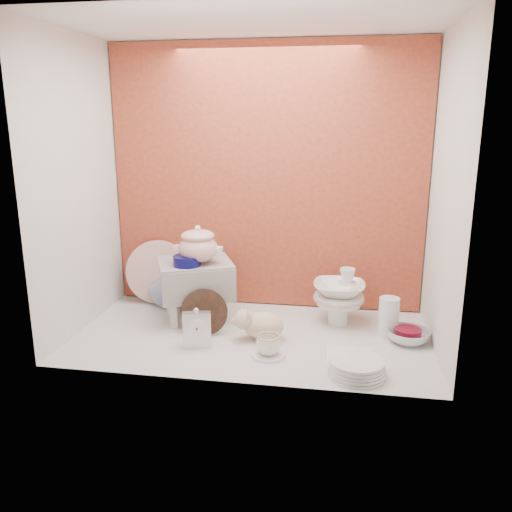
{
  "coord_description": "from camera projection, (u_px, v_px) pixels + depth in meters",
  "views": [
    {
      "loc": [
        0.44,
        -2.47,
        1.09
      ],
      "look_at": [
        0.02,
        0.02,
        0.42
      ],
      "focal_mm": 36.9,
      "sensor_mm": 36.0,
      "label": 1
    }
  ],
  "objects": [
    {
      "name": "step_stool",
      "position": [
        196.0,
        290.0,
        2.9
      ],
      "size": [
        0.49,
        0.46,
        0.33
      ],
      "primitive_type": null,
      "rotation": [
        0.0,
        0.0,
        0.41
      ],
      "color": "silver",
      "rests_on": "ground"
    },
    {
      "name": "clear_glass_vase",
      "position": [
        389.0,
        317.0,
        2.67
      ],
      "size": [
        0.14,
        0.14,
        0.21
      ],
      "primitive_type": "cylinder",
      "rotation": [
        0.0,
        0.0,
        0.43
      ],
      "color": "silver",
      "rests_on": "ground"
    },
    {
      "name": "cobalt_bowl",
      "position": [
        187.0,
        261.0,
        2.77
      ],
      "size": [
        0.18,
        0.18,
        0.05
      ],
      "primitive_type": "cylinder",
      "rotation": [
        0.0,
        0.0,
        0.31
      ],
      "color": "#0A0948",
      "rests_on": "step_stool"
    },
    {
      "name": "teacup_saucer",
      "position": [
        268.0,
        355.0,
        2.47
      ],
      "size": [
        0.19,
        0.19,
        0.01
      ],
      "primitive_type": "cylinder",
      "rotation": [
        0.0,
        0.0,
        0.21
      ],
      "color": "white",
      "rests_on": "ground"
    },
    {
      "name": "crystal_bowl",
      "position": [
        408.0,
        336.0,
        2.62
      ],
      "size": [
        0.21,
        0.21,
        0.07
      ],
      "primitive_type": "imported",
      "rotation": [
        0.0,
        0.0,
        -0.01
      ],
      "color": "silver",
      "rests_on": "ground"
    },
    {
      "name": "lattice_dish",
      "position": [
        349.0,
        358.0,
        2.42
      ],
      "size": [
        0.22,
        0.22,
        0.03
      ],
      "primitive_type": "cube",
      "rotation": [
        0.0,
        0.0,
        0.07
      ],
      "color": "white",
      "rests_on": "ground"
    },
    {
      "name": "niche_shell",
      "position": [
        257.0,
        150.0,
        2.64
      ],
      "size": [
        1.86,
        1.03,
        1.53
      ],
      "color": "#AA4D2A",
      "rests_on": "ground"
    },
    {
      "name": "soup_tureen",
      "position": [
        198.0,
        244.0,
        2.79
      ],
      "size": [
        0.32,
        0.32,
        0.21
      ],
      "primitive_type": null,
      "rotation": [
        0.0,
        0.0,
        0.36
      ],
      "color": "white",
      "rests_on": "step_stool"
    },
    {
      "name": "blue_white_vase",
      "position": [
        168.0,
        286.0,
        3.12
      ],
      "size": [
        0.23,
        0.23,
        0.24
      ],
      "primitive_type": "imported",
      "rotation": [
        0.0,
        0.0,
        -0.01
      ],
      "color": "silver",
      "rests_on": "ground"
    },
    {
      "name": "dinner_plate_stack",
      "position": [
        356.0,
        368.0,
        2.28
      ],
      "size": [
        0.31,
        0.31,
        0.07
      ],
      "primitive_type": "cylinder",
      "rotation": [
        0.0,
        0.0,
        -0.25
      ],
      "color": "white",
      "rests_on": "ground"
    },
    {
      "name": "gold_rim_teacup",
      "position": [
        268.0,
        345.0,
        2.46
      ],
      "size": [
        0.13,
        0.13,
        0.09
      ],
      "primitive_type": "imported",
      "rotation": [
        0.0,
        0.0,
        0.15
      ],
      "color": "white",
      "rests_on": "teacup_saucer"
    },
    {
      "name": "floral_platter",
      "position": [
        158.0,
        272.0,
        3.15
      ],
      "size": [
        0.39,
        0.18,
        0.38
      ],
      "primitive_type": null,
      "rotation": [
        0.0,
        0.0,
        0.26
      ],
      "color": "white",
      "rests_on": "ground"
    },
    {
      "name": "lacquer_tray",
      "position": [
        204.0,
        312.0,
        2.7
      ],
      "size": [
        0.25,
        0.08,
        0.24
      ],
      "primitive_type": null,
      "rotation": [
        0.0,
        0.0,
        0.12
      ],
      "color": "black",
      "rests_on": "ground"
    },
    {
      "name": "mantel_clock",
      "position": [
        197.0,
        328.0,
        2.55
      ],
      "size": [
        0.14,
        0.08,
        0.2
      ],
      "primitive_type": "cube",
      "rotation": [
        0.0,
        0.0,
        0.29
      ],
      "color": "silver",
      "rests_on": "ground"
    },
    {
      "name": "porcelain_tower",
      "position": [
        339.0,
        296.0,
        2.83
      ],
      "size": [
        0.31,
        0.31,
        0.32
      ],
      "primitive_type": null,
      "rotation": [
        0.0,
        0.0,
        -0.13
      ],
      "color": "white",
      "rests_on": "ground"
    },
    {
      "name": "plush_pig",
      "position": [
        263.0,
        325.0,
        2.64
      ],
      "size": [
        0.28,
        0.21,
        0.16
      ],
      "primitive_type": "ellipsoid",
      "rotation": [
        0.0,
        0.0,
        -0.13
      ],
      "color": "beige",
      "rests_on": "ground"
    },
    {
      "name": "ground",
      "position": [
        252.0,
        336.0,
        2.71
      ],
      "size": [
        1.8,
        1.8,
        0.0
      ],
      "primitive_type": "plane",
      "color": "silver",
      "rests_on": "ground"
    }
  ]
}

